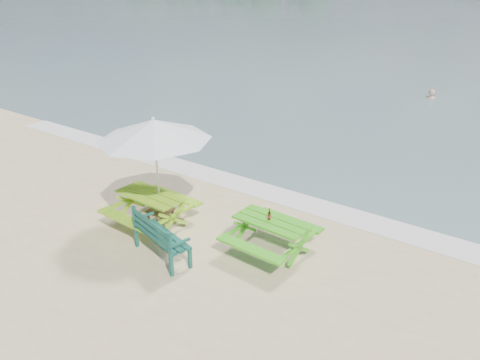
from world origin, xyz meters
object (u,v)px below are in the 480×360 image
Objects in this scene: beer_bottle at (269,216)px; swimmer at (429,106)px; picnic_table_right at (271,237)px; patio_umbrella at (154,130)px; park_bench at (162,245)px; picnic_table_left at (151,210)px; side_table at (161,215)px.

swimmer is at bearing 93.21° from beer_bottle.
patio_umbrella is at bearing -171.30° from picnic_table_right.
beer_bottle is 0.16× the size of swimmer.
picnic_table_right reaches higher than swimmer.
patio_umbrella is at bearing 136.05° from park_bench.
picnic_table_left is 2.98m from picnic_table_right.
park_bench is 2.52m from patio_umbrella.
picnic_table_left is 1.47m from park_bench.
swimmer is (-0.88, 15.76, -1.25)m from beer_bottle.
picnic_table_left is 16.53m from swimmer.
swimmer is (1.97, 16.39, -0.79)m from picnic_table_left.
park_bench reaches higher than swimmer.
beer_bottle is at bearing -86.79° from swimmer.
beer_bottle reaches higher than picnic_table_right.
side_table is 2.87m from beer_bottle.
park_bench is 0.55× the size of patio_umbrella.
picnic_table_left reaches higher than swimmer.
patio_umbrella is 16.53m from swimmer.
patio_umbrella reaches higher than picnic_table_right.
beer_bottle reaches higher than picnic_table_left.
patio_umbrella is (-2.82, -0.43, 1.94)m from picnic_table_right.
park_bench is at bearing -139.39° from picnic_table_right.
picnic_table_right is at bearing 8.70° from side_table.
beer_bottle is (2.85, 0.63, 0.46)m from picnic_table_left.
patio_umbrella is 1.75× the size of swimmer.
picnic_table_right is at bearing -1.74° from beer_bottle.
swimmer is (1.87, 16.20, -0.58)m from side_table.
patio_umbrella is (0.00, -0.00, 2.13)m from side_table.
beer_bottle reaches higher than side_table.
picnic_table_right is 15.81m from swimmer.
picnic_table_right is 0.63× the size of patio_umbrella.
picnic_table_right is 2.86m from side_table.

